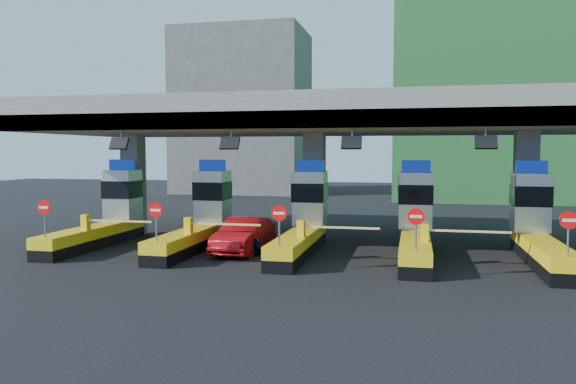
# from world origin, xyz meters

# --- Properties ---
(ground) EXTENTS (120.00, 120.00, 0.00)m
(ground) POSITION_xyz_m (0.00, 0.00, 0.00)
(ground) COLOR black
(ground) RESTS_ON ground
(toll_canopy) EXTENTS (28.00, 12.09, 7.00)m
(toll_canopy) POSITION_xyz_m (0.00, 2.87, 6.13)
(toll_canopy) COLOR slate
(toll_canopy) RESTS_ON ground
(toll_lane_far_left) EXTENTS (4.43, 8.00, 4.16)m
(toll_lane_far_left) POSITION_xyz_m (-10.00, 0.28, 1.40)
(toll_lane_far_left) COLOR black
(toll_lane_far_left) RESTS_ON ground
(toll_lane_left) EXTENTS (4.43, 8.00, 4.16)m
(toll_lane_left) POSITION_xyz_m (-5.00, 0.28, 1.40)
(toll_lane_left) COLOR black
(toll_lane_left) RESTS_ON ground
(toll_lane_center) EXTENTS (4.43, 8.00, 4.16)m
(toll_lane_center) POSITION_xyz_m (0.00, 0.28, 1.40)
(toll_lane_center) COLOR black
(toll_lane_center) RESTS_ON ground
(toll_lane_right) EXTENTS (4.43, 8.00, 4.16)m
(toll_lane_right) POSITION_xyz_m (5.00, 0.28, 1.40)
(toll_lane_right) COLOR black
(toll_lane_right) RESTS_ON ground
(toll_lane_far_right) EXTENTS (4.43, 8.00, 4.16)m
(toll_lane_far_right) POSITION_xyz_m (10.00, 0.28, 1.40)
(toll_lane_far_right) COLOR black
(toll_lane_far_right) RESTS_ON ground
(bg_building_scaffold) EXTENTS (18.00, 12.00, 28.00)m
(bg_building_scaffold) POSITION_xyz_m (12.00, 32.00, 14.00)
(bg_building_scaffold) COLOR #1E5926
(bg_building_scaffold) RESTS_ON ground
(bg_building_concrete) EXTENTS (14.00, 10.00, 18.00)m
(bg_building_concrete) POSITION_xyz_m (-14.00, 36.00, 9.00)
(bg_building_concrete) COLOR #4C4C49
(bg_building_concrete) RESTS_ON ground
(van) EXTENTS (2.86, 4.63, 1.47)m
(van) POSITION_xyz_m (-2.89, -0.13, 0.74)
(van) COLOR black
(van) RESTS_ON ground
(red_car) EXTENTS (1.84, 4.78, 1.55)m
(red_car) POSITION_xyz_m (-2.57, -0.79, 0.78)
(red_car) COLOR #9A0B12
(red_car) RESTS_ON ground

